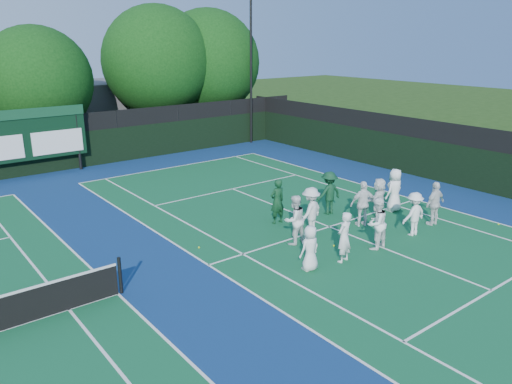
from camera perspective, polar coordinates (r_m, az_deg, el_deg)
ground at (r=18.71m, az=10.58°, el=-4.83°), size 120.00×120.00×0.00m
court_apron at (r=15.85m, az=-7.04°, el=-8.81°), size 34.00×32.00×0.01m
near_court at (r=19.32m, az=8.37°, el=-3.96°), size 11.05×23.85×0.01m
back_fence at (r=28.79m, az=-22.88°, el=4.67°), size 34.00×0.08×3.00m
divider_fence_right at (r=25.98m, az=22.44°, el=3.50°), size 0.08×32.00×3.00m
scoreboard at (r=28.01m, az=-24.83°, el=5.87°), size 6.00×0.21×3.55m
clubhouse at (r=37.38m, az=-20.47°, el=8.53°), size 18.00×6.00×4.00m
light_pole_right at (r=34.04m, az=-0.58°, el=16.12°), size 1.20×0.30×10.12m
tree_c at (r=32.08m, az=-23.47°, el=11.28°), size 6.27×6.27×7.70m
tree_d at (r=34.80m, az=-11.05°, el=14.19°), size 7.22×7.22×9.10m
tree_e at (r=36.80m, az=-5.37°, el=14.28°), size 7.35×7.35×8.98m
tennis_ball_0 at (r=17.58m, az=8.90°, el=-6.09°), size 0.07×0.07×0.07m
tennis_ball_1 at (r=21.83m, az=15.47°, el=-1.86°), size 0.07×0.07×0.07m
tennis_ball_2 at (r=21.48m, az=25.97°, el=-3.33°), size 0.07×0.07×0.07m
tennis_ball_3 at (r=17.35m, az=-6.53°, el=-6.32°), size 0.07×0.07×0.07m
tennis_ball_4 at (r=22.97m, az=5.93°, el=-0.36°), size 0.07×0.07×0.07m
tennis_ball_5 at (r=21.87m, az=19.79°, el=-2.23°), size 0.07×0.07×0.07m
player_front_0 at (r=15.53m, az=6.19°, el=-6.41°), size 0.72×0.47×1.46m
player_front_1 at (r=16.20m, az=10.04°, el=-5.11°), size 0.68×0.52×1.69m
player_front_2 at (r=17.41m, az=13.56°, el=-3.51°), size 0.95×0.78×1.82m
player_front_3 at (r=18.99m, az=17.59°, el=-2.41°), size 1.09×0.67×1.63m
player_front_4 at (r=20.28m, az=19.77°, el=-1.24°), size 1.02×0.45×1.72m
player_back_0 at (r=17.37m, az=4.41°, el=-3.20°), size 0.87×0.68×1.77m
player_back_1 at (r=18.19m, az=6.26°, el=-2.23°), size 1.31×0.96×1.81m
player_back_2 at (r=19.41m, az=12.14°, el=-1.33°), size 1.12×0.82×1.77m
player_back_3 at (r=20.39m, az=13.84°, el=-0.71°), size 1.62×0.91×1.66m
player_back_4 at (r=21.40m, az=15.55°, el=0.20°), size 0.91×0.62×1.80m
coach_left at (r=19.25m, az=2.44°, el=-1.08°), size 0.66×0.45×1.78m
coach_right at (r=20.49m, az=8.33°, el=-0.11°), size 1.22×0.79×1.79m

